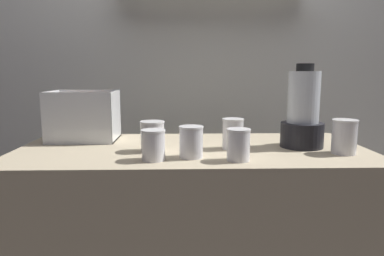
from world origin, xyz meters
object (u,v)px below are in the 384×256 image
at_px(juice_cup_orange_far_left, 153,138).
at_px(juice_cup_mango_left, 153,146).
at_px(juice_cup_beet_rightmost, 344,139).
at_px(juice_cup_pomegranate_middle, 191,144).
at_px(blender_pitcher, 303,114).
at_px(juice_cup_orange_right, 238,146).
at_px(juice_cup_orange_far_right, 233,135).
at_px(carrot_display_bin, 84,125).

xyz_separation_m(juice_cup_orange_far_left, juice_cup_mango_left, (0.01, -0.14, -0.00)).
bearing_deg(juice_cup_orange_far_left, juice_cup_beet_rightmost, -4.96).
bearing_deg(juice_cup_pomegranate_middle, juice_cup_mango_left, -165.18).
xyz_separation_m(blender_pitcher, juice_cup_orange_right, (-0.29, -0.22, -0.08)).
distance_m(juice_cup_orange_far_left, juice_cup_beet_rightmost, 0.72).
distance_m(juice_cup_mango_left, juice_cup_orange_right, 0.29).
height_order(blender_pitcher, juice_cup_orange_right, blender_pitcher).
bearing_deg(blender_pitcher, juice_cup_orange_far_right, -174.29).
xyz_separation_m(juice_cup_pomegranate_middle, juice_cup_beet_rightmost, (0.57, 0.05, 0.01)).
height_order(juice_cup_orange_right, juice_cup_orange_far_right, juice_cup_orange_far_right).
distance_m(blender_pitcher, juice_cup_mango_left, 0.63).
relative_size(juice_cup_pomegranate_middle, juice_cup_orange_far_right, 0.94).
xyz_separation_m(carrot_display_bin, juice_cup_orange_right, (0.63, -0.39, -0.02)).
height_order(juice_cup_mango_left, juice_cup_pomegranate_middle, juice_cup_pomegranate_middle).
bearing_deg(carrot_display_bin, juice_cup_beet_rightmost, -16.05).
height_order(juice_cup_orange_far_left, juice_cup_orange_right, juice_cup_orange_far_left).
relative_size(juice_cup_orange_far_left, juice_cup_mango_left, 1.09).
relative_size(juice_cup_orange_far_left, juice_cup_beet_rightmost, 0.90).
relative_size(juice_cup_orange_far_left, juice_cup_orange_right, 1.05).
bearing_deg(carrot_display_bin, juice_cup_mango_left, -48.24).
relative_size(juice_cup_orange_far_right, juice_cup_beet_rightmost, 0.94).
height_order(blender_pitcher, juice_cup_pomegranate_middle, blender_pitcher).
bearing_deg(carrot_display_bin, juice_cup_orange_right, -31.88).
distance_m(juice_cup_orange_right, juice_cup_beet_rightmost, 0.42).
bearing_deg(juice_cup_orange_far_left, carrot_display_bin, 143.79).
relative_size(carrot_display_bin, juice_cup_orange_right, 2.61).
relative_size(carrot_display_bin, blender_pitcher, 0.86).
distance_m(juice_cup_orange_far_left, juice_cup_orange_far_right, 0.32).
bearing_deg(juice_cup_orange_right, juice_cup_orange_far_left, 153.18).
xyz_separation_m(juice_cup_mango_left, juice_cup_orange_far_right, (0.30, 0.18, 0.00)).
relative_size(juice_cup_mango_left, juice_cup_orange_right, 0.96).
xyz_separation_m(juice_cup_mango_left, juice_cup_pomegranate_middle, (0.13, 0.03, -0.00)).
xyz_separation_m(blender_pitcher, juice_cup_pomegranate_middle, (-0.46, -0.17, -0.08)).
bearing_deg(juice_cup_beet_rightmost, juice_cup_orange_far_right, 166.67).
relative_size(carrot_display_bin, juice_cup_pomegranate_middle, 2.55).
xyz_separation_m(carrot_display_bin, juice_cup_orange_far_right, (0.64, -0.20, -0.01)).
xyz_separation_m(carrot_display_bin, juice_cup_pomegranate_middle, (0.47, -0.35, -0.02)).
height_order(blender_pitcher, juice_cup_orange_far_left, blender_pitcher).
distance_m(carrot_display_bin, blender_pitcher, 0.95).
distance_m(juice_cup_orange_far_left, juice_cup_orange_right, 0.35).
bearing_deg(juice_cup_mango_left, juice_cup_pomegranate_middle, 14.82).
height_order(juice_cup_orange_far_left, juice_cup_orange_far_right, juice_cup_orange_far_right).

